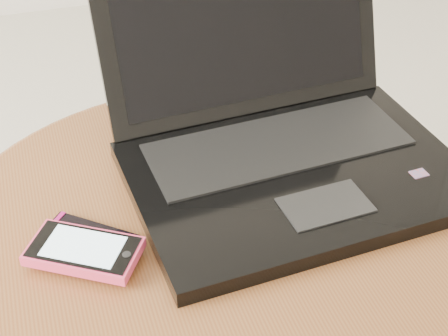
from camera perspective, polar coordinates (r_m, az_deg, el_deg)
name	(u,v)px	position (r m, az deg, el deg)	size (l,w,h in m)	color
table	(219,299)	(0.84, -0.46, -11.08)	(0.66, 0.66, 0.53)	#4D2C11
laptop	(280,129)	(0.84, 4.79, 3.29)	(0.41, 0.38, 0.25)	black
phone_black	(87,241)	(0.75, -11.61, -6.11)	(0.11, 0.11, 0.01)	black
phone_pink	(84,251)	(0.73, -11.82, -6.91)	(0.13, 0.12, 0.01)	#F03C65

